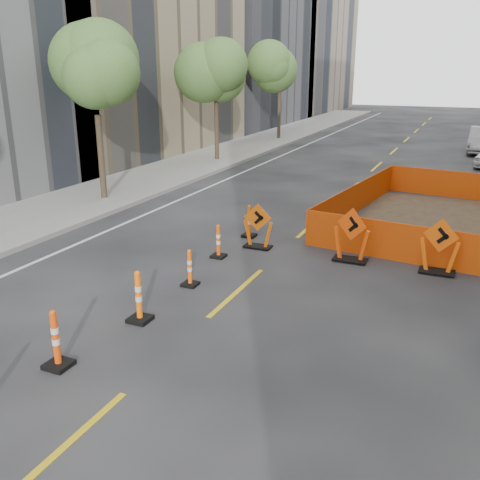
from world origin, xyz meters
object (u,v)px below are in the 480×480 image
at_px(chevron_sign_left, 258,226).
at_px(chevron_sign_right, 440,246).
at_px(channelizer_2, 56,339).
at_px(channelizer_6, 249,221).
at_px(channelizer_3, 139,296).
at_px(channelizer_5, 218,241).
at_px(channelizer_4, 190,268).
at_px(chevron_sign_center, 352,235).

xyz_separation_m(chevron_sign_left, chevron_sign_right, (4.94, -0.03, 0.07)).
height_order(channelizer_2, channelizer_6, channelizer_2).
distance_m(channelizer_3, channelizer_5, 4.16).
bearing_deg(channelizer_2, channelizer_4, 85.40).
height_order(channelizer_2, channelizer_5, channelizer_2).
bearing_deg(channelizer_3, channelizer_6, 91.64).
relative_size(channelizer_5, chevron_sign_center, 0.63).
relative_size(channelizer_3, chevron_sign_right, 0.76).
xyz_separation_m(chevron_sign_center, chevron_sign_right, (2.23, 0.01, -0.02)).
distance_m(channelizer_6, chevron_sign_left, 1.09).
height_order(channelizer_6, chevron_sign_left, chevron_sign_left).
relative_size(channelizer_4, chevron_sign_right, 0.63).
height_order(channelizer_2, chevron_sign_left, chevron_sign_left).
xyz_separation_m(channelizer_4, channelizer_5, (-0.26, 2.08, 0.01)).
relative_size(channelizer_5, channelizer_6, 0.94).
height_order(channelizer_5, channelizer_6, channelizer_6).
xyz_separation_m(channelizer_2, chevron_sign_center, (3.47, 7.40, 0.20)).
distance_m(channelizer_2, chevron_sign_center, 8.17).
height_order(channelizer_5, chevron_sign_right, chevron_sign_right).
distance_m(chevron_sign_left, chevron_sign_center, 2.71).
distance_m(channelizer_3, chevron_sign_right, 7.59).
bearing_deg(channelizer_3, channelizer_4, 88.99).
relative_size(channelizer_2, channelizer_6, 1.09).
relative_size(channelizer_3, chevron_sign_left, 0.84).
distance_m(channelizer_2, chevron_sign_left, 7.47).
bearing_deg(channelizer_3, chevron_sign_left, 85.04).
height_order(channelizer_5, chevron_sign_left, chevron_sign_left).
xyz_separation_m(channelizer_2, chevron_sign_right, (5.70, 7.41, 0.18)).
height_order(channelizer_4, chevron_sign_right, chevron_sign_right).
distance_m(channelizer_4, channelizer_5, 2.09).
bearing_deg(channelizer_5, chevron_sign_left, 60.45).
bearing_deg(chevron_sign_center, channelizer_4, -112.11).
relative_size(chevron_sign_left, chevron_sign_center, 0.88).
relative_size(channelizer_6, chevron_sign_center, 0.67).
bearing_deg(channelizer_4, chevron_sign_left, 82.57).
relative_size(channelizer_4, channelizer_5, 0.97).
bearing_deg(channelizer_5, channelizer_4, -82.99).
xyz_separation_m(channelizer_2, channelizer_3, (0.30, 2.08, 0.01)).
xyz_separation_m(channelizer_6, chevron_sign_center, (3.35, -0.91, 0.24)).
xyz_separation_m(channelizer_4, channelizer_6, (-0.22, 4.15, 0.04)).
distance_m(chevron_sign_center, chevron_sign_right, 2.23).
bearing_deg(channelizer_2, channelizer_5, 89.27).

